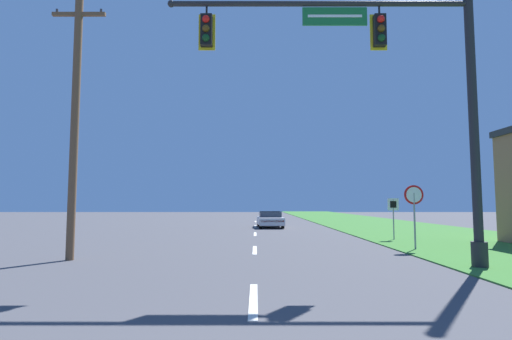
% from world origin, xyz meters
% --- Properties ---
extents(grass_verge_right, '(10.00, 110.00, 0.04)m').
position_xyz_m(grass_verge_right, '(10.50, 30.00, 0.02)').
color(grass_verge_right, '#38752D').
rests_on(grass_verge_right, ground).
extents(road_center_line, '(0.16, 34.80, 0.01)m').
position_xyz_m(road_center_line, '(0.00, 22.00, 0.01)').
color(road_center_line, silver).
rests_on(road_center_line, ground).
extents(signal_mast, '(9.22, 0.47, 8.62)m').
position_xyz_m(signal_mast, '(4.30, 9.70, 5.25)').
color(signal_mast, '#232326').
rests_on(signal_mast, grass_verge_right).
extents(car_ahead, '(2.00, 4.30, 1.19)m').
position_xyz_m(car_ahead, '(1.12, 28.66, 0.60)').
color(car_ahead, black).
rests_on(car_ahead, ground).
extents(stop_sign, '(0.76, 0.07, 2.50)m').
position_xyz_m(stop_sign, '(6.30, 14.03, 1.86)').
color(stop_sign, gray).
rests_on(stop_sign, grass_verge_right).
extents(route_sign_post, '(0.55, 0.06, 2.03)m').
position_xyz_m(route_sign_post, '(6.89, 18.19, 1.53)').
color(route_sign_post, gray).
rests_on(route_sign_post, grass_verge_right).
extents(utility_pole_near, '(1.80, 0.26, 9.13)m').
position_xyz_m(utility_pole_near, '(-5.97, 11.29, 4.72)').
color(utility_pole_near, brown).
rests_on(utility_pole_near, ground).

